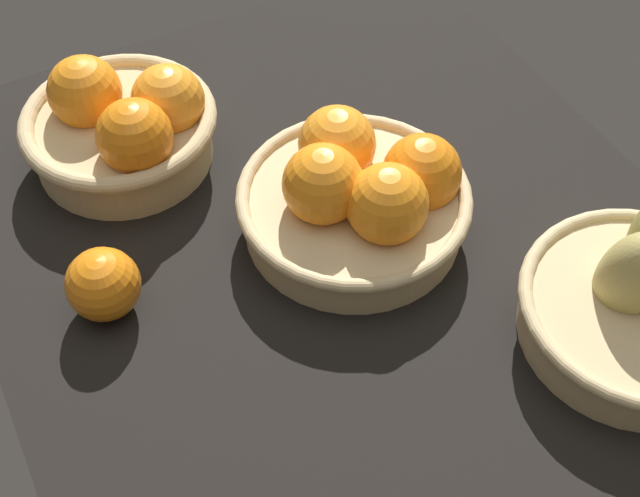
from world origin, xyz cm
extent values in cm
cube|color=black|center=(0.00, 0.00, 1.50)|extent=(84.00, 72.00, 3.00)
cylinder|color=tan|center=(-22.64, -15.17, 5.82)|extent=(20.04, 20.04, 5.65)
torus|color=tan|center=(-22.64, -15.17, 8.65)|extent=(21.96, 21.96, 1.91)
sphere|color=orange|center=(-26.06, -17.38, 10.89)|extent=(8.21, 8.21, 8.21)
sphere|color=orange|center=(-21.26, -9.55, 10.19)|extent=(8.21, 8.21, 8.21)
sphere|color=orange|center=(-17.04, -14.90, 10.69)|extent=(8.21, 8.21, 8.21)
cylinder|color=tan|center=(-1.01, 2.75, 5.41)|extent=(23.20, 23.20, 4.82)
torus|color=tan|center=(-1.01, 2.75, 7.82)|extent=(24.69, 24.69, 1.49)
sphere|color=orange|center=(-6.67, 3.79, 10.01)|extent=(8.34, 8.34, 8.34)
sphere|color=orange|center=(3.47, 3.93, 10.47)|extent=(8.34, 8.34, 8.34)
sphere|color=orange|center=(-1.60, -0.59, 10.80)|extent=(8.34, 8.34, 8.34)
sphere|color=orange|center=(0.68, 9.81, 9.45)|extent=(8.34, 8.34, 8.34)
cylinder|color=tan|center=(23.51, 20.05, 5.48)|extent=(21.86, 21.86, 4.97)
ellipsoid|color=tan|center=(21.60, 19.71, 10.08)|extent=(9.79, 8.64, 12.63)
sphere|color=orange|center=(-3.17, -23.89, 6.68)|extent=(7.37, 7.37, 7.37)
camera|label=1|loc=(51.05, -28.63, 74.03)|focal=48.59mm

